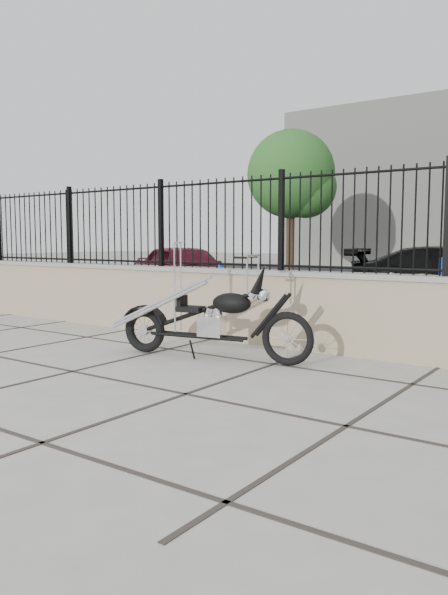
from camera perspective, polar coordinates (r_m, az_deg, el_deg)
ground_plane at (r=6.17m, az=-14.70°, el=-7.07°), size 90.00×90.00×0.00m
parking_lot at (r=17.03m, az=19.64°, el=0.86°), size 30.00×30.00×0.00m
retaining_wall at (r=7.90m, az=-0.72°, el=-0.57°), size 14.00×0.36×0.96m
iron_fence at (r=7.85m, az=-0.73°, el=7.28°), size 14.00×0.08×1.20m
chopper_motorcycle at (r=6.52m, az=-1.54°, el=-0.21°), size 2.28×0.80×1.34m
car_red at (r=13.71m, az=-3.83°, el=2.69°), size 3.94×2.87×1.25m
bollard_a at (r=11.15m, az=-0.33°, el=1.07°), size 0.12×0.12×0.88m
bollard_b at (r=9.42m, az=20.68°, el=0.43°), size 0.14×0.14×1.07m
tree_left at (r=23.08m, az=6.61°, el=12.33°), size 3.40×3.40×5.74m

